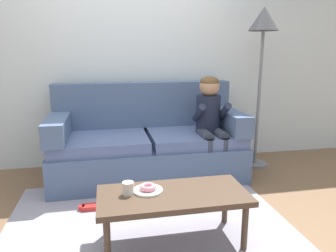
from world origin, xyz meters
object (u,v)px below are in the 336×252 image
object	(u,v)px
person_child	(210,118)
floor_lamp	(263,37)
toy_controller	(92,208)
mug	(128,188)
coffee_table	(173,199)
donut	(148,187)
couch	(147,144)

from	to	relation	value
person_child	floor_lamp	world-z (taller)	floor_lamp
person_child	floor_lamp	xyz separation A→B (m)	(0.68, 0.28, 0.84)
toy_controller	person_child	bearing A→B (deg)	48.59
mug	floor_lamp	size ratio (longest dim) A/B	0.05
person_child	coffee_table	bearing A→B (deg)	-119.93
person_child	toy_controller	size ratio (longest dim) A/B	4.87
donut	mug	size ratio (longest dim) A/B	1.33
donut	floor_lamp	size ratio (longest dim) A/B	0.07
person_child	toy_controller	xyz separation A→B (m)	(-1.23, -0.50, -0.65)
donut	toy_controller	distance (m)	0.80
person_child	mug	size ratio (longest dim) A/B	12.24
toy_controller	coffee_table	bearing A→B (deg)	-19.42
couch	mug	distance (m)	1.33
couch	person_child	xyz separation A→B (m)	(0.64, -0.21, 0.31)
toy_controller	couch	bearing A→B (deg)	76.98
couch	coffee_table	bearing A→B (deg)	-89.87
floor_lamp	toy_controller	bearing A→B (deg)	-157.92
toy_controller	floor_lamp	distance (m)	2.55
coffee_table	donut	world-z (taller)	donut
couch	mug	xyz separation A→B (m)	(-0.30, -1.29, 0.08)
donut	floor_lamp	xyz separation A→B (m)	(1.49, 1.33, 1.09)
couch	coffee_table	distance (m)	1.33
coffee_table	donut	size ratio (longest dim) A/B	8.70
donut	coffee_table	bearing A→B (deg)	-19.87
coffee_table	mug	xyz separation A→B (m)	(-0.31, 0.04, 0.09)
mug	toy_controller	distance (m)	0.76
donut	floor_lamp	bearing A→B (deg)	41.69
person_child	mug	xyz separation A→B (m)	(-0.95, -1.07, -0.24)
mug	person_child	bearing A→B (deg)	48.56
couch	mug	world-z (taller)	couch
couch	floor_lamp	world-z (taller)	floor_lamp
mug	toy_controller	size ratio (longest dim) A/B	0.40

